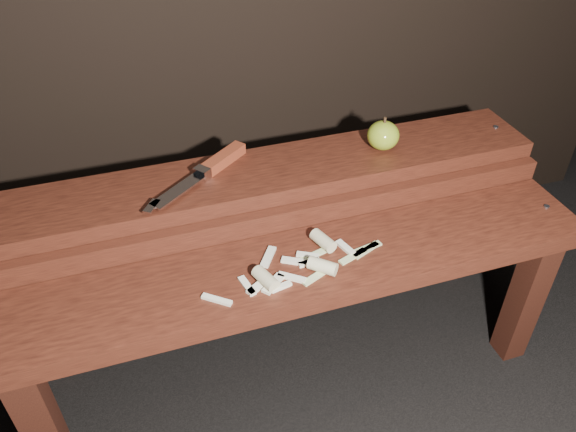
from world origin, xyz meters
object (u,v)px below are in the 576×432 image
object	(u,v)px
bench_front_tier	(307,289)
knife	(213,166)
bench_rear_tier	(273,201)
apple	(383,135)

from	to	relation	value
bench_front_tier	knife	bearing A→B (deg)	115.59
bench_rear_tier	knife	world-z (taller)	knife
bench_front_tier	apple	size ratio (longest dim) A/B	15.59
apple	knife	world-z (taller)	apple
apple	knife	bearing A→B (deg)	176.02
bench_rear_tier	knife	distance (m)	0.16
bench_rear_tier	apple	distance (m)	0.29
bench_front_tier	knife	size ratio (longest dim) A/B	4.90
bench_front_tier	knife	xyz separation A→B (m)	(-0.12, 0.26, 0.16)
bench_rear_tier	knife	bearing A→B (deg)	165.92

